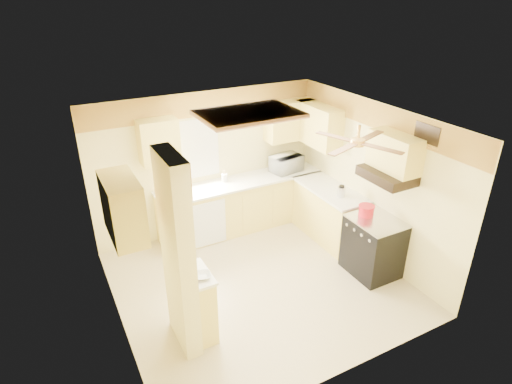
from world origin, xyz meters
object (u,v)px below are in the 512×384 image
stove (373,246)px  bowl (203,276)px  dutch_oven (366,210)px  kettle (341,191)px  microwave (286,164)px

stove → bowl: size_ratio=4.63×
bowl → dutch_oven: (2.73, 0.30, 0.03)m
stove → kettle: (-0.01, 0.83, 0.57)m
microwave → stove: bearing=87.5°
microwave → dutch_oven: 1.96m
microwave → dutch_oven: microwave is taller
dutch_oven → microwave: bearing=96.1°
stove → dutch_oven: bearing=103.2°
stove → microwave: 2.24m
bowl → kettle: 2.92m
microwave → dutch_oven: bearing=86.8°
kettle → stove: bearing=-89.0°
stove → microwave: size_ratio=1.66×
stove → bowl: 2.83m
microwave → kettle: 1.33m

